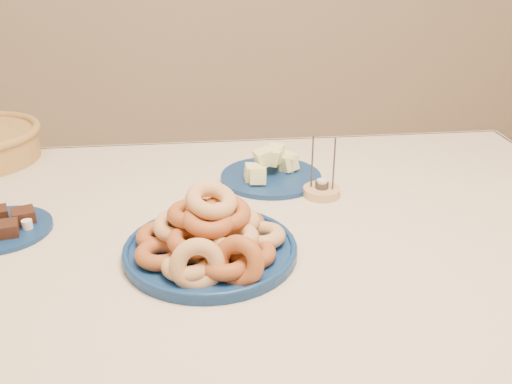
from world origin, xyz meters
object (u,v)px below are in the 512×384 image
dining_table (254,264)px  donut_platter (210,239)px  brownie_plate (1,227)px  melon_plate (272,170)px  candle_holder (322,190)px

dining_table → donut_platter: size_ratio=4.53×
dining_table → donut_platter: (-0.10, -0.13, 0.15)m
donut_platter → brownie_plate: size_ratio=1.67×
dining_table → donut_platter: bearing=-127.4°
donut_platter → brownie_plate: 0.47m
melon_plate → brownie_plate: (-0.62, -0.22, -0.01)m
brownie_plate → candle_holder: 0.73m
melon_plate → brownie_plate: 0.66m
candle_holder → donut_platter: bearing=-137.6°
dining_table → candle_holder: size_ratio=11.30×
brownie_plate → candle_holder: (0.73, 0.10, 0.00)m
melon_plate → candle_holder: (0.11, -0.12, -0.01)m
dining_table → candle_holder: candle_holder is taller
dining_table → melon_plate: melon_plate is taller
brownie_plate → dining_table: bearing=-2.6°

